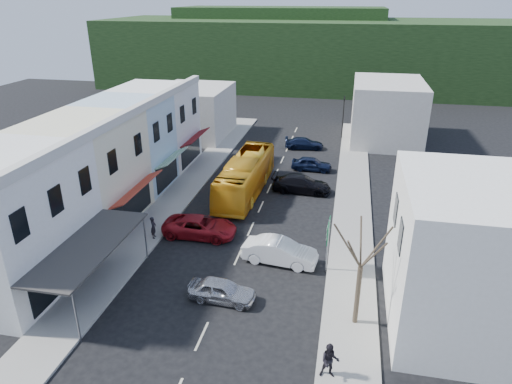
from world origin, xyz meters
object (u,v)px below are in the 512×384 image
direction_sign (327,246)px  traffic_signal (343,117)px  car_red (200,227)px  street_tree (360,267)px  pedestrian_right (330,362)px  car_white (280,253)px  bus (246,176)px  pedestrian_left (153,227)px  car_silver (222,290)px

direction_sign → traffic_signal: size_ratio=0.70×
car_red → street_tree: (11.16, -7.67, 2.86)m
pedestrian_right → street_tree: 4.99m
pedestrian_right → traffic_signal: bearing=85.1°
car_white → pedestrian_right: pedestrian_right is taller
bus → pedestrian_left: bus is taller
pedestrian_left → street_tree: 15.88m
car_silver → pedestrian_left: size_ratio=2.59×
street_tree → traffic_signal: street_tree is taller
bus → street_tree: bearing=-57.4°
car_red → car_white: bearing=-111.7°
street_tree → traffic_signal: 34.82m
bus → pedestrian_left: bearing=-114.1°
pedestrian_left → traffic_signal: (12.46, 28.27, 1.62)m
direction_sign → pedestrian_right: bearing=-83.4°
pedestrian_right → traffic_signal: traffic_signal is taller
bus → car_red: size_ratio=2.52×
traffic_signal → car_white: bearing=74.0°
direction_sign → street_tree: 5.45m
bus → car_white: 11.83m
street_tree → bus: bearing=121.0°
street_tree → car_white: bearing=133.0°
pedestrian_right → traffic_signal: 38.92m
car_white → street_tree: (4.91, -5.27, 2.86)m
pedestrian_right → direction_sign: 9.01m
pedestrian_left → car_silver: bearing=-142.1°
bus → car_silver: bus is taller
car_silver → car_red: bearing=30.6°
bus → pedestrian_left: size_ratio=6.82×
direction_sign → bus: bearing=127.0°
car_silver → pedestrian_left: bearing=52.2°
bus → street_tree: size_ratio=1.63×
car_red → car_silver: bearing=-153.7°
direction_sign → car_silver: bearing=-141.0°
bus → car_red: (-1.51, -8.40, -0.85)m
pedestrian_right → street_tree: street_tree is taller
car_white → traffic_signal: size_ratio=0.84×
pedestrian_right → traffic_signal: size_ratio=0.32×
direction_sign → pedestrian_left: bearing=174.6°
traffic_signal → bus: bearing=57.3°
car_red → bus: bearing=-10.9°
car_silver → pedestrian_right: (6.39, -4.68, 0.30)m
bus → car_red: bearing=-98.6°
car_white → direction_sign: 3.29m
direction_sign → traffic_signal: 29.94m
car_red → street_tree: street_tree is taller
bus → pedestrian_right: (8.50, -20.18, -0.55)m
car_silver → traffic_signal: (5.73, 34.20, 1.92)m
direction_sign → street_tree: bearing=-66.9°
pedestrian_right → bus: bearing=107.0°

